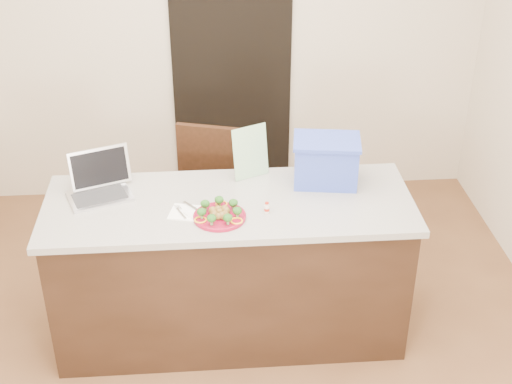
{
  "coord_description": "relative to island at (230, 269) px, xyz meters",
  "views": [
    {
      "loc": [
        -0.11,
        -3.13,
        2.98
      ],
      "look_at": [
        0.15,
        0.2,
        1.01
      ],
      "focal_mm": 50.0,
      "sensor_mm": 36.0,
      "label": 1
    }
  ],
  "objects": [
    {
      "name": "plate",
      "position": [
        -0.06,
        -0.16,
        0.47
      ],
      "size": [
        0.28,
        0.28,
        0.02
      ],
      "rotation": [
        0.0,
        0.0,
        0.06
      ],
      "color": "maroon",
      "rests_on": "island"
    },
    {
      "name": "room_shell",
      "position": [
        0.0,
        -0.25,
        1.16
      ],
      "size": [
        4.0,
        4.0,
        4.0
      ],
      "color": "white",
      "rests_on": "ground"
    },
    {
      "name": "blue_box",
      "position": [
        0.57,
        0.19,
        0.6
      ],
      "size": [
        0.41,
        0.32,
        0.27
      ],
      "rotation": [
        0.0,
        0.0,
        -0.15
      ],
      "color": "#3044AD",
      "rests_on": "island"
    },
    {
      "name": "chair",
      "position": [
        -0.09,
        0.66,
        0.12
      ],
      "size": [
        0.56,
        0.57,
        1.02
      ],
      "rotation": [
        0.0,
        0.0,
        -0.29
      ],
      "color": "#351C10",
      "rests_on": "ground"
    },
    {
      "name": "fork",
      "position": [
        -0.26,
        -0.09,
        0.47
      ],
      "size": [
        0.06,
        0.15,
        0.0
      ],
      "rotation": [
        0.0,
        0.0,
        0.43
      ],
      "color": "silver",
      "rests_on": "napkin"
    },
    {
      "name": "leaflet",
      "position": [
        0.14,
        0.29,
        0.62
      ],
      "size": [
        0.22,
        0.14,
        0.31
      ],
      "primitive_type": "cube",
      "rotation": [
        -0.14,
        0.0,
        0.43
      ],
      "color": "silver",
      "rests_on": "island"
    },
    {
      "name": "knife",
      "position": [
        -0.21,
        -0.11,
        0.47
      ],
      "size": [
        0.09,
        0.2,
        0.01
      ],
      "rotation": [
        0.0,
        0.0,
        0.67
      ],
      "color": "white",
      "rests_on": "napkin"
    },
    {
      "name": "pepper_rings",
      "position": [
        -0.06,
        -0.16,
        0.48
      ],
      "size": [
        0.26,
        0.25,
        0.01
      ],
      "color": "orange",
      "rests_on": "plate"
    },
    {
      "name": "yogurt_bottle",
      "position": [
        0.2,
        -0.12,
        0.48
      ],
      "size": [
        0.03,
        0.03,
        0.06
      ],
      "rotation": [
        0.0,
        0.0,
        -0.07
      ],
      "color": "beige",
      "rests_on": "island"
    },
    {
      "name": "napkin",
      "position": [
        -0.24,
        -0.09,
        0.46
      ],
      "size": [
        0.19,
        0.19,
        0.01
      ],
      "primitive_type": "cube",
      "rotation": [
        0.0,
        0.0,
        -0.24
      ],
      "color": "white",
      "rests_on": "island"
    },
    {
      "name": "broccoli",
      "position": [
        -0.06,
        -0.16,
        0.51
      ],
      "size": [
        0.24,
        0.24,
        0.04
      ],
      "color": "#184512",
      "rests_on": "plate"
    },
    {
      "name": "ground",
      "position": [
        0.0,
        -0.25,
        -0.46
      ],
      "size": [
        4.0,
        4.0,
        0.0
      ],
      "primitive_type": "plane",
      "color": "brown",
      "rests_on": "ground"
    },
    {
      "name": "laptop",
      "position": [
        -0.72,
        0.16,
        0.52
      ],
      "size": [
        0.4,
        0.38,
        0.24
      ],
      "rotation": [
        0.0,
        0.0,
        0.36
      ],
      "color": "silver",
      "rests_on": "island"
    },
    {
      "name": "doorway",
      "position": [
        0.1,
        1.73,
        0.54
      ],
      "size": [
        0.9,
        0.02,
        2.0
      ],
      "primitive_type": "cube",
      "color": "black",
      "rests_on": "ground"
    },
    {
      "name": "island",
      "position": [
        0.0,
        0.0,
        0.0
      ],
      "size": [
        2.06,
        0.76,
        0.92
      ],
      "color": "black",
      "rests_on": "ground"
    },
    {
      "name": "meatballs",
      "position": [
        -0.06,
        -0.16,
        0.5
      ],
      "size": [
        0.12,
        0.11,
        0.04
      ],
      "color": "brown",
      "rests_on": "plate"
    }
  ]
}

